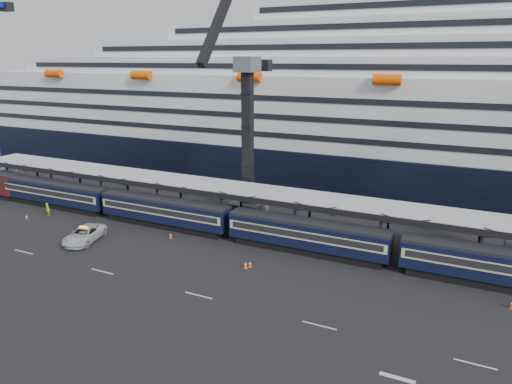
{
  "coord_description": "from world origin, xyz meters",
  "views": [
    {
      "loc": [
        7.51,
        -36.94,
        21.76
      ],
      "look_at": [
        -14.52,
        10.0,
        6.52
      ],
      "focal_mm": 32.0,
      "sensor_mm": 36.0,
      "label": 1
    }
  ],
  "objects": [
    {
      "name": "lane_markings",
      "position": [
        8.15,
        -5.23,
        0.01
      ],
      "size": [
        111.0,
        4.27,
        0.02
      ],
      "color": "beige",
      "rests_on": "ground"
    },
    {
      "name": "traffic_cone_c",
      "position": [
        -12.27,
        3.66,
        0.37
      ],
      "size": [
        0.38,
        0.38,
        0.76
      ],
      "color": "#FD5508",
      "rests_on": "ground"
    },
    {
      "name": "train",
      "position": [
        -4.65,
        10.0,
        2.2
      ],
      "size": [
        133.05,
        3.0,
        4.05
      ],
      "color": "black",
      "rests_on": "ground"
    },
    {
      "name": "traffic_cone_a",
      "position": [
        -47.53,
        4.16,
        0.33
      ],
      "size": [
        0.34,
        0.34,
        0.67
      ],
      "color": "#FD5508",
      "rests_on": "ground"
    },
    {
      "name": "cruise_ship",
      "position": [
        -1.08,
        45.99,
        12.34
      ],
      "size": [
        214.09,
        28.84,
        34.0
      ],
      "color": "black",
      "rests_on": "ground"
    },
    {
      "name": "canopy",
      "position": [
        0.0,
        14.0,
        5.25
      ],
      "size": [
        130.0,
        6.25,
        5.53
      ],
      "color": "#A0A2A8",
      "rests_on": "ground"
    },
    {
      "name": "pickup_truck",
      "position": [
        -33.87,
        1.43,
        0.91
      ],
      "size": [
        4.5,
        7.05,
        1.81
      ],
      "primitive_type": "imported",
      "rotation": [
        0.0,
        0.0,
        0.25
      ],
      "color": "silver",
      "rests_on": "ground"
    },
    {
      "name": "worker",
      "position": [
        -46.0,
        6.57,
        0.93
      ],
      "size": [
        0.73,
        0.53,
        1.85
      ],
      "primitive_type": "imported",
      "rotation": [
        0.0,
        0.0,
        3.01
      ],
      "color": "#C7D50B",
      "rests_on": "ground"
    },
    {
      "name": "traffic_cone_d",
      "position": [
        -12.57,
        3.2,
        0.38
      ],
      "size": [
        0.39,
        0.39,
        0.78
      ],
      "color": "#FD5508",
      "rests_on": "ground"
    },
    {
      "name": "traffic_cone_b",
      "position": [
        -24.95,
        6.9,
        0.35
      ],
      "size": [
        0.36,
        0.36,
        0.71
      ],
      "color": "#FD5508",
      "rests_on": "ground"
    },
    {
      "name": "crane_dark_near",
      "position": [
        -20.0,
        18.59,
        11.93
      ],
      "size": [
        4.5,
        17.75,
        35.08
      ],
      "color": "#51545A",
      "rests_on": "ground"
    },
    {
      "name": "ground",
      "position": [
        0.0,
        0.0,
        0.0
      ],
      "size": [
        260.0,
        260.0,
        0.0
      ],
      "primitive_type": "plane",
      "color": "black",
      "rests_on": "ground"
    }
  ]
}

